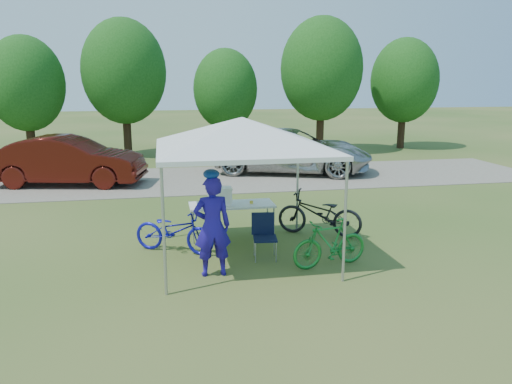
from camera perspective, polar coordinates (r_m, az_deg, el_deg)
ground at (r=9.86m, az=-1.50°, el=-7.45°), size 100.00×100.00×0.00m
gravel_strip at (r=17.54m, az=-5.72°, el=1.48°), size 24.00×5.00×0.02m
canopy at (r=9.29m, az=-1.60°, el=8.10°), size 4.53×4.53×3.00m
treeline at (r=23.22m, az=-8.03°, el=12.89°), size 24.89×4.28×6.30m
folding_table at (r=10.90m, az=-2.79°, el=-1.58°), size 1.84×0.77×0.76m
folding_chair at (r=9.70m, az=0.93°, el=-4.58°), size 0.50×0.51×0.87m
cooler at (r=10.81m, az=-4.16°, el=-0.45°), size 0.52×0.35×0.37m
ice_cream_cup at (r=10.90m, az=-0.53°, el=-1.17°), size 0.08×0.08×0.06m
cyclist at (r=8.76m, az=-5.02°, el=-3.94°), size 0.67×0.45×1.79m
bike_blue at (r=10.14m, az=-9.32°, el=-4.37°), size 1.79×1.34×0.90m
bike_green at (r=9.35m, az=8.45°, el=-5.78°), size 1.57×0.72×0.91m
bike_dark at (r=11.16m, az=7.26°, el=-2.48°), size 1.97×1.48×0.99m
minivan at (r=18.70m, az=4.21°, el=4.76°), size 6.40×4.45×1.62m
sedan at (r=17.45m, az=-20.68°, el=3.38°), size 5.11×2.61×1.60m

